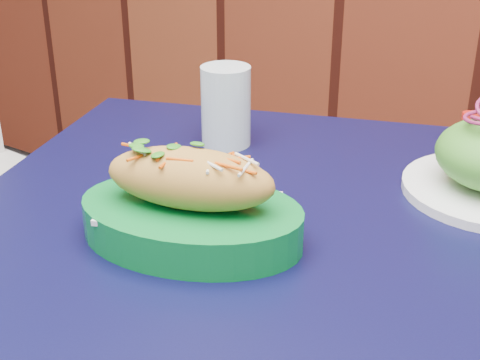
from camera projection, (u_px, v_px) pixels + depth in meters
The scene contains 3 objects.
cafe_table at pixel (287, 301), 0.77m from camera, with size 1.02×1.02×0.75m.
banh_mi_basket at pixel (191, 205), 0.71m from camera, with size 0.28×0.22×0.11m.
water_glass at pixel (226, 106), 0.96m from camera, with size 0.07×0.07×0.12m, color silver.
Camera 1 is at (0.00, 1.28, 1.12)m, focal length 50.00 mm.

